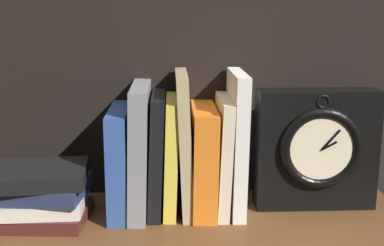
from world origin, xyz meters
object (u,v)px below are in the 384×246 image
at_px(book_blue_modern, 120,160).
at_px(book_orange_pandolfini, 203,159).
at_px(book_yellow_seinlanguage, 171,155).
at_px(book_cream_twain, 222,154).
at_px(framed_clock, 316,149).
at_px(book_white_catcher, 236,142).
at_px(book_gray_chess, 140,149).
at_px(book_tan_shortstories, 184,142).
at_px(book_black_skeptic, 157,153).
at_px(book_stack_side, 36,194).

distance_m(book_blue_modern, book_orange_pandolfini, 0.15).
relative_size(book_yellow_seinlanguage, book_cream_twain, 1.00).
relative_size(book_cream_twain, framed_clock, 0.94).
relative_size(book_yellow_seinlanguage, framed_clock, 0.94).
height_order(book_white_catcher, framed_clock, book_white_catcher).
height_order(book_gray_chess, book_white_catcher, book_white_catcher).
bearing_deg(book_white_catcher, book_gray_chess, 180.00).
height_order(book_yellow_seinlanguage, book_tan_shortstories, book_tan_shortstories).
relative_size(book_black_skeptic, book_orange_pandolfini, 1.13).
bearing_deg(book_tan_shortstories, framed_clock, -0.18).
xyz_separation_m(book_gray_chess, book_yellow_seinlanguage, (0.05, 0.00, -0.01)).
bearing_deg(book_black_skeptic, book_cream_twain, 0.00).
bearing_deg(book_stack_side, book_gray_chess, 13.29).
relative_size(book_tan_shortstories, book_stack_side, 1.32).
distance_m(book_blue_modern, book_black_skeptic, 0.07).
relative_size(book_blue_modern, book_tan_shortstories, 0.75).
height_order(book_black_skeptic, book_orange_pandolfini, book_black_skeptic).
xyz_separation_m(book_yellow_seinlanguage, book_tan_shortstories, (0.02, 0.00, 0.02)).
bearing_deg(book_yellow_seinlanguage, book_gray_chess, 180.00).
relative_size(book_blue_modern, book_cream_twain, 0.92).
height_order(book_blue_modern, book_yellow_seinlanguage, book_yellow_seinlanguage).
xyz_separation_m(book_yellow_seinlanguage, book_cream_twain, (0.09, 0.00, -0.00)).
height_order(framed_clock, book_stack_side, framed_clock).
relative_size(book_gray_chess, book_cream_twain, 1.11).
height_order(book_orange_pandolfini, book_stack_side, book_orange_pandolfini).
xyz_separation_m(book_blue_modern, book_yellow_seinlanguage, (0.09, 0.00, 0.01)).
bearing_deg(book_black_skeptic, framed_clock, -0.15).
xyz_separation_m(book_tan_shortstories, book_cream_twain, (0.07, 0.00, -0.02)).
bearing_deg(book_orange_pandolfini, book_black_skeptic, 180.00).
bearing_deg(book_tan_shortstories, book_blue_modern, 180.00).
distance_m(book_black_skeptic, book_yellow_seinlanguage, 0.03).
height_order(book_black_skeptic, book_stack_side, book_black_skeptic).
bearing_deg(book_gray_chess, book_stack_side, -166.71).
bearing_deg(book_gray_chess, book_blue_modern, 180.00).
relative_size(book_gray_chess, book_white_catcher, 0.91).
bearing_deg(book_black_skeptic, book_gray_chess, 180.00).
bearing_deg(book_black_skeptic, book_tan_shortstories, 0.00).
bearing_deg(book_cream_twain, framed_clock, -0.25).
bearing_deg(book_blue_modern, book_tan_shortstories, 0.00).
bearing_deg(framed_clock, book_cream_twain, 179.75).
relative_size(book_gray_chess, book_tan_shortstories, 0.91).
xyz_separation_m(book_blue_modern, book_tan_shortstories, (0.11, 0.00, 0.03)).
distance_m(book_blue_modern, book_white_catcher, 0.21).
height_order(book_cream_twain, book_stack_side, book_cream_twain).
bearing_deg(book_tan_shortstories, book_cream_twain, 0.00).
relative_size(book_blue_modern, book_stack_side, 0.99).
bearing_deg(book_stack_side, book_yellow_seinlanguage, 10.19).
height_order(book_blue_modern, framed_clock, framed_clock).
xyz_separation_m(book_black_skeptic, book_stack_side, (-0.20, -0.04, -0.06)).
distance_m(book_cream_twain, book_stack_side, 0.33).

